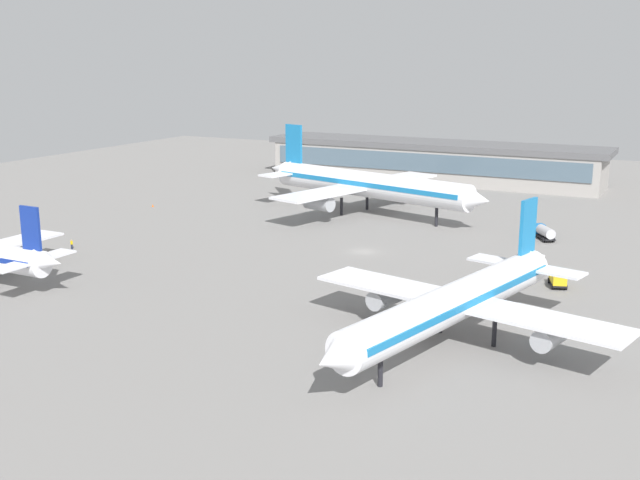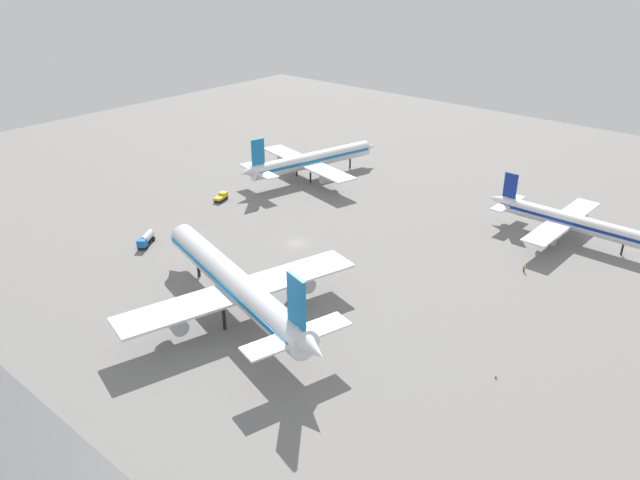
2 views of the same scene
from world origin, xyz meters
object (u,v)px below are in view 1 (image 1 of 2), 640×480
Objects in this scene: airplane_at_gate at (456,301)px; safety_cone_near_gate at (153,206)px; airplane_taxiing at (367,184)px; pushback_tractor at (558,280)px; fuel_truck at (544,232)px; ground_crew_worker at (72,244)px.

airplane_at_gate is 78.62× the size of safety_cone_near_gate.
airplane_taxiing is at bearing -163.04° from safety_cone_near_gate.
pushback_tractor is (-6.16, -28.84, -4.30)m from airplane_at_gate.
airplane_taxiing is 8.91× the size of fuel_truck.
fuel_truck is 82.44m from safety_cone_near_gate.
airplane_taxiing reaches higher than pushback_tractor.
airplane_at_gate is 28.25× the size of ground_crew_worker.
airplane_at_gate is 73.30m from ground_crew_worker.
airplane_at_gate is 97.96m from safety_cone_near_gate.
safety_cone_near_gate is (11.96, -36.40, -0.55)m from ground_crew_worker.
safety_cone_near_gate is at bearing -122.36° from pushback_tractor.
pushback_tractor is (-45.17, 35.38, -5.32)m from airplane_taxiing.
fuel_truck is 10.47× the size of safety_cone_near_gate.
airplane_taxiing is (39.01, -64.22, 1.02)m from airplane_at_gate.
ground_crew_worker reaches higher than safety_cone_near_gate.
safety_cone_near_gate is (89.91, -21.73, -0.67)m from pushback_tractor.
airplane_at_gate is 7.51× the size of fuel_truck.
airplane_taxiing is 38.21m from fuel_truck.
fuel_truck is at bearing 5.78° from airplane_taxiing.
airplane_at_gate is 75.14m from airplane_taxiing.
airplane_at_gate reaches higher than safety_cone_near_gate.
safety_cone_near_gate is at bearing -147.71° from airplane_taxiing.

